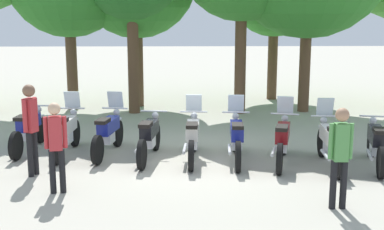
{
  "coord_description": "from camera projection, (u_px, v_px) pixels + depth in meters",
  "views": [
    {
      "loc": [
        -0.29,
        -10.88,
        3.16
      ],
      "look_at": [
        0.0,
        0.5,
        0.9
      ],
      "focal_mm": 47.82,
      "sensor_mm": 36.0,
      "label": 1
    }
  ],
  "objects": [
    {
      "name": "motorcycle_1",
      "position": [
        66.0,
        132.0,
        11.6
      ],
      "size": [
        0.62,
        2.19,
        1.37
      ],
      "rotation": [
        0.0,
        0.0,
        1.52
      ],
      "color": "black",
      "rests_on": "ground_plane"
    },
    {
      "name": "ground_plane",
      "position": [
        193.0,
        159.0,
        11.29
      ],
      "size": [
        80.0,
        80.0,
        0.0
      ],
      "primitive_type": "plane",
      "color": "#ADA899"
    },
    {
      "name": "motorcycle_8",
      "position": [
        376.0,
        143.0,
        10.65
      ],
      "size": [
        0.79,
        2.15,
        0.99
      ],
      "rotation": [
        0.0,
        0.0,
        1.33
      ],
      "color": "black",
      "rests_on": "ground_plane"
    },
    {
      "name": "person_0",
      "position": [
        340.0,
        151.0,
        8.25
      ],
      "size": [
        0.4,
        0.22,
        1.69
      ],
      "rotation": [
        0.0,
        0.0,
        1.58
      ],
      "color": "black",
      "rests_on": "ground_plane"
    },
    {
      "name": "motorcycle_5",
      "position": [
        236.0,
        137.0,
        11.11
      ],
      "size": [
        0.62,
        2.19,
        1.37
      ],
      "rotation": [
        0.0,
        0.0,
        1.5
      ],
      "color": "black",
      "rests_on": "ground_plane"
    },
    {
      "name": "motorcycle_6",
      "position": [
        282.0,
        140.0,
        10.92
      ],
      "size": [
        0.81,
        2.14,
        1.37
      ],
      "rotation": [
        0.0,
        0.0,
        1.31
      ],
      "color": "black",
      "rests_on": "ground_plane"
    },
    {
      "name": "motorcycle_3",
      "position": [
        149.0,
        137.0,
        11.23
      ],
      "size": [
        0.68,
        2.18,
        0.99
      ],
      "rotation": [
        0.0,
        0.0,
        1.43
      ],
      "color": "black",
      "rests_on": "ground_plane"
    },
    {
      "name": "motorcycle_7",
      "position": [
        330.0,
        142.0,
        10.68
      ],
      "size": [
        0.62,
        2.19,
        1.37
      ],
      "rotation": [
        0.0,
        0.0,
        1.51
      ],
      "color": "black",
      "rests_on": "ground_plane"
    },
    {
      "name": "motorcycle_2",
      "position": [
        108.0,
        132.0,
        11.59
      ],
      "size": [
        0.71,
        2.18,
        1.37
      ],
      "rotation": [
        0.0,
        0.0,
        1.4
      ],
      "color": "black",
      "rests_on": "ground_plane"
    },
    {
      "name": "person_1",
      "position": [
        56.0,
        141.0,
        8.99
      ],
      "size": [
        0.41,
        0.25,
        1.65
      ],
      "rotation": [
        0.0,
        0.0,
        4.89
      ],
      "color": "black",
      "rests_on": "ground_plane"
    },
    {
      "name": "motorcycle_4",
      "position": [
        193.0,
        137.0,
        11.16
      ],
      "size": [
        0.62,
        2.19,
        1.37
      ],
      "rotation": [
        0.0,
        0.0,
        1.5
      ],
      "color": "black",
      "rests_on": "ground_plane"
    },
    {
      "name": "person_2",
      "position": [
        31.0,
        122.0,
        9.96
      ],
      "size": [
        0.31,
        0.4,
        1.82
      ],
      "rotation": [
        0.0,
        0.0,
        2.77
      ],
      "color": "black",
      "rests_on": "ground_plane"
    },
    {
      "name": "motorcycle_0",
      "position": [
        29.0,
        130.0,
        11.93
      ],
      "size": [
        0.62,
        2.19,
        0.99
      ],
      "rotation": [
        0.0,
        0.0,
        1.49
      ],
      "color": "black",
      "rests_on": "ground_plane"
    }
  ]
}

